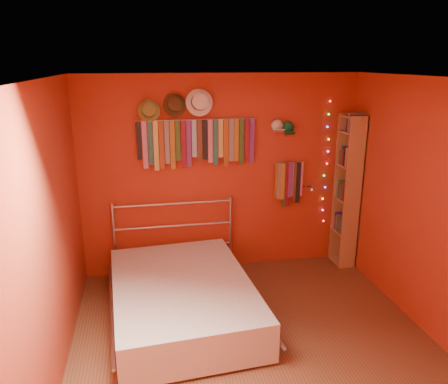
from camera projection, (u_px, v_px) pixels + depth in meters
ground at (254, 345)px, 4.22m from camera, size 3.50×3.50×0.00m
back_wall at (222, 175)px, 5.51m from camera, size 3.50×0.02×2.50m
right_wall at (434, 212)px, 4.17m from camera, size 0.02×3.50×2.50m
left_wall at (49, 239)px, 3.55m from camera, size 0.02×3.50×2.50m
ceiling at (261, 79)px, 3.50m from camera, size 3.50×3.50×0.02m
tie_rack at (197, 141)px, 5.26m from camera, size 1.45×0.03×0.61m
small_tie_rack at (289, 181)px, 5.63m from camera, size 0.40×0.03×0.59m
fedora_olive at (149, 110)px, 5.02m from camera, size 0.26×0.14×0.25m
fedora_brown at (175, 105)px, 5.06m from camera, size 0.27×0.15×0.27m
fedora_white at (200, 102)px, 5.09m from camera, size 0.32×0.17×0.32m
cap_white at (277, 126)px, 5.40m from camera, size 0.16×0.20×0.16m
cap_green at (288, 128)px, 5.43m from camera, size 0.17×0.21×0.17m
fairy_lights at (326, 164)px, 5.68m from camera, size 0.06×0.02×1.62m
reading_lamp at (311, 189)px, 5.55m from camera, size 0.06×0.28×0.08m
bookshelf at (350, 191)px, 5.66m from camera, size 0.25×0.34×2.00m
bed at (182, 298)px, 4.62m from camera, size 1.64×2.10×0.99m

